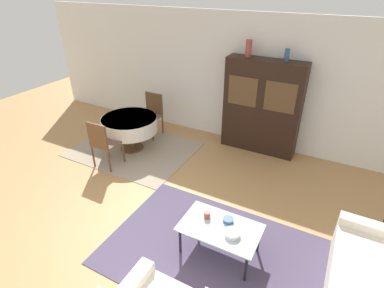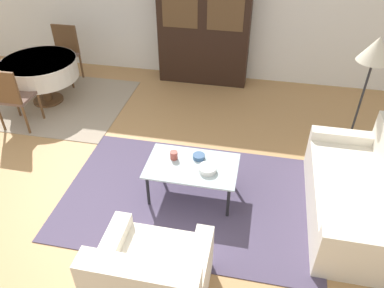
{
  "view_description": "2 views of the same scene",
  "coord_description": "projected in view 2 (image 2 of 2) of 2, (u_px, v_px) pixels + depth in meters",
  "views": [
    {
      "loc": [
        2.13,
        -2.23,
        3.26
      ],
      "look_at": [
        0.2,
        1.4,
        0.95
      ],
      "focal_mm": 28.0,
      "sensor_mm": 36.0,
      "label": 1
    },
    {
      "loc": [
        1.77,
        -2.71,
        3.15
      ],
      "look_at": [
        1.13,
        0.43,
        0.75
      ],
      "focal_mm": 35.0,
      "sensor_mm": 36.0,
      "label": 2
    }
  ],
  "objects": [
    {
      "name": "dining_rug",
      "position": [
        52.0,
        102.0,
        6.19
      ],
      "size": [
        2.45,
        1.9,
        0.01
      ],
      "color": "gray",
      "rests_on": "ground_plane"
    },
    {
      "name": "dining_chair_far",
      "position": [
        64.0,
        51.0,
        6.5
      ],
      "size": [
        0.44,
        0.44,
        0.96
      ],
      "rotation": [
        0.0,
        0.0,
        3.14
      ],
      "color": "brown",
      "rests_on": "dining_rug"
    },
    {
      "name": "armchair",
      "position": [
        151.0,
        279.0,
        3.19
      ],
      "size": [
        0.93,
        0.82,
        0.85
      ],
      "color": "silver",
      "rests_on": "ground_plane"
    },
    {
      "name": "floor_lamp",
      "position": [
        375.0,
        56.0,
        4.26
      ],
      "size": [
        0.39,
        0.39,
        1.63
      ],
      "color": "black",
      "rests_on": "ground_plane"
    },
    {
      "name": "coffee_table",
      "position": [
        192.0,
        168.0,
        4.21
      ],
      "size": [
        1.03,
        0.63,
        0.44
      ],
      "color": "black",
      "rests_on": "area_rug"
    },
    {
      "name": "display_cabinet",
      "position": [
        204.0,
        28.0,
        6.26
      ],
      "size": [
        1.53,
        0.39,
        1.91
      ],
      "color": "black",
      "rests_on": "ground_plane"
    },
    {
      "name": "cup",
      "position": [
        174.0,
        155.0,
        4.25
      ],
      "size": [
        0.09,
        0.09,
        0.1
      ],
      "color": "#9E4238",
      "rests_on": "coffee_table"
    },
    {
      "name": "area_rug",
      "position": [
        190.0,
        197.0,
        4.41
      ],
      "size": [
        2.97,
        1.94,
        0.01
      ],
      "color": "#4C425B",
      "rests_on": "ground_plane"
    },
    {
      "name": "bowl_small",
      "position": [
        199.0,
        157.0,
        4.27
      ],
      "size": [
        0.14,
        0.14,
        0.05
      ],
      "color": "#33517A",
      "rests_on": "coffee_table"
    },
    {
      "name": "couch",
      "position": [
        360.0,
        196.0,
        3.99
      ],
      "size": [
        0.9,
        1.77,
        0.88
      ],
      "rotation": [
        0.0,
        0.0,
        1.57
      ],
      "color": "silver",
      "rests_on": "ground_plane"
    },
    {
      "name": "dining_table",
      "position": [
        40.0,
        69.0,
        5.87
      ],
      "size": [
        1.15,
        1.15,
        0.72
      ],
      "color": "brown",
      "rests_on": "dining_rug"
    },
    {
      "name": "dining_chair_near",
      "position": [
        12.0,
        95.0,
        5.26
      ],
      "size": [
        0.44,
        0.44,
        0.96
      ],
      "color": "brown",
      "rests_on": "dining_rug"
    },
    {
      "name": "ground_plane",
      "position": [
        88.0,
        207.0,
        4.29
      ],
      "size": [
        14.0,
        14.0,
        0.0
      ],
      "primitive_type": "plane",
      "color": "tan"
    },
    {
      "name": "bowl",
      "position": [
        207.0,
        169.0,
        4.09
      ],
      "size": [
        0.2,
        0.2,
        0.06
      ],
      "color": "white",
      "rests_on": "coffee_table"
    }
  ]
}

